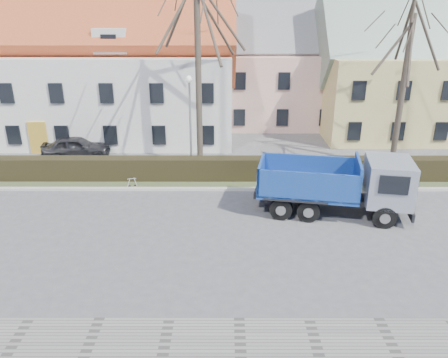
{
  "coord_description": "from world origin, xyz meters",
  "views": [
    {
      "loc": [
        -0.46,
        -17.29,
        9.3
      ],
      "look_at": [
        -0.5,
        2.18,
        1.6
      ],
      "focal_mm": 35.0,
      "sensor_mm": 36.0,
      "label": 1
    }
  ],
  "objects_px": {
    "dump_truck": "(328,185)",
    "parked_car_a": "(76,147)",
    "cart_frame": "(128,183)",
    "streetlight": "(190,126)"
  },
  "relations": [
    {
      "from": "streetlight",
      "to": "cart_frame",
      "type": "bearing_deg",
      "value": -147.07
    },
    {
      "from": "parked_car_a",
      "to": "cart_frame",
      "type": "bearing_deg",
      "value": -148.46
    },
    {
      "from": "cart_frame",
      "to": "parked_car_a",
      "type": "relative_size",
      "value": 0.16
    },
    {
      "from": "parked_car_a",
      "to": "dump_truck",
      "type": "bearing_deg",
      "value": -128.59
    },
    {
      "from": "streetlight",
      "to": "parked_car_a",
      "type": "distance_m",
      "value": 8.62
    },
    {
      "from": "dump_truck",
      "to": "cart_frame",
      "type": "height_order",
      "value": "dump_truck"
    },
    {
      "from": "cart_frame",
      "to": "parked_car_a",
      "type": "height_order",
      "value": "parked_car_a"
    },
    {
      "from": "parked_car_a",
      "to": "streetlight",
      "type": "bearing_deg",
      "value": -120.42
    },
    {
      "from": "dump_truck",
      "to": "parked_car_a",
      "type": "distance_m",
      "value": 16.78
    },
    {
      "from": "dump_truck",
      "to": "streetlight",
      "type": "xyz_separation_m",
      "value": [
        -6.85,
        5.19,
        1.47
      ]
    }
  ]
}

